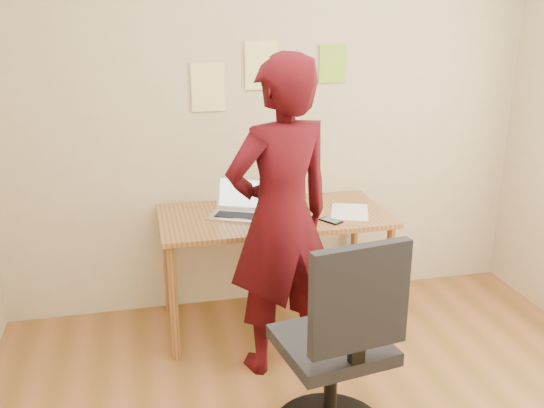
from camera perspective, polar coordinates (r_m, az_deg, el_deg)
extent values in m
cube|color=beige|center=(3.95, -0.32, 9.33)|extent=(3.50, 0.04, 2.70)
cube|color=#9F6B36|center=(3.73, 0.17, -1.16)|extent=(1.40, 0.70, 0.03)
cylinder|color=#9F6B36|center=(3.52, -9.23, -9.22)|extent=(0.05, 0.05, 0.71)
cylinder|color=#9F6B36|center=(3.80, 10.88, -7.16)|extent=(0.05, 0.05, 0.71)
cylinder|color=#9F6B36|center=(4.06, -9.83, -5.38)|extent=(0.05, 0.05, 0.71)
cylinder|color=#9F6B36|center=(4.30, 7.73, -3.87)|extent=(0.05, 0.05, 0.71)
cube|color=silver|center=(3.67, -3.51, -1.13)|extent=(0.35, 0.31, 0.01)
cube|color=black|center=(3.67, -3.51, -1.01)|extent=(0.27, 0.20, 0.00)
cube|color=silver|center=(3.76, -3.02, 1.04)|extent=(0.29, 0.18, 0.20)
cube|color=white|center=(3.76, -3.02, 1.04)|extent=(0.25, 0.15, 0.16)
cube|color=white|center=(3.79, 7.32, -0.73)|extent=(0.32, 0.38, 0.00)
cube|color=black|center=(3.61, 5.57, -1.58)|extent=(0.13, 0.15, 0.01)
cube|color=#3F4C59|center=(3.60, 5.58, -1.50)|extent=(0.11, 0.13, 0.00)
cube|color=#F3EE91|center=(3.84, -6.03, 10.89)|extent=(0.21, 0.00, 0.30)
cube|color=#F3EE91|center=(3.88, -1.01, 12.93)|extent=(0.21, 0.00, 0.30)
cube|color=#8ACF2E|center=(4.00, 5.75, 13.02)|extent=(0.18, 0.00, 0.24)
cube|color=black|center=(2.85, 5.66, -13.02)|extent=(0.53, 0.53, 0.06)
cube|color=black|center=(2.52, 8.26, -8.80)|extent=(0.45, 0.12, 0.46)
cube|color=black|center=(2.64, 7.97, -13.36)|extent=(0.07, 0.05, 0.13)
cylinder|color=black|center=(2.99, 5.50, -17.18)|extent=(0.06, 0.06, 0.46)
imported|color=#3B080D|center=(3.23, 0.84, -1.41)|extent=(0.73, 0.59, 1.75)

